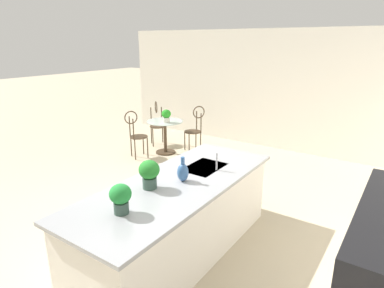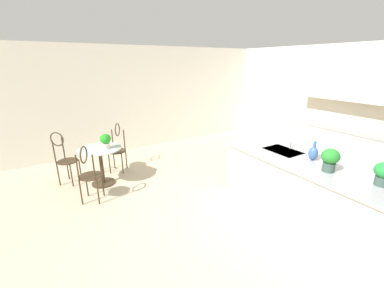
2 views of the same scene
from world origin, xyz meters
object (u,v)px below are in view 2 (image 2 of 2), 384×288
(potted_plant_counter_near, at_px, (330,158))
(potted_plant_counter_far, at_px, (384,173))
(chair_near_window, at_px, (88,171))
(potted_plant_on_table, at_px, (106,140))
(vase_on_counter, at_px, (313,153))
(chair_by_island, at_px, (117,145))
(chair_toward_desk, at_px, (64,156))
(bistro_table, at_px, (101,163))

(potted_plant_counter_near, distance_m, potted_plant_counter_far, 0.57)
(chair_near_window, relative_size, potted_plant_on_table, 3.68)
(potted_plant_counter_near, bearing_deg, chair_near_window, -133.54)
(vase_on_counter, bearing_deg, chair_near_window, -127.31)
(chair_near_window, distance_m, vase_on_counter, 3.54)
(potted_plant_on_table, relative_size, potted_plant_counter_far, 0.99)
(chair_near_window, relative_size, vase_on_counter, 3.62)
(chair_by_island, bearing_deg, vase_on_counter, 31.93)
(chair_toward_desk, bearing_deg, vase_on_counter, 44.29)
(bistro_table, bearing_deg, potted_plant_counter_far, 33.89)
(chair_near_window, xyz_separation_m, chair_by_island, (-1.10, 0.78, 0.00))
(potted_plant_counter_near, bearing_deg, chair_toward_desk, -140.49)
(potted_plant_on_table, bearing_deg, bistro_table, -126.28)
(chair_toward_desk, relative_size, potted_plant_counter_far, 3.64)
(potted_plant_counter_far, bearing_deg, bistro_table, -146.11)
(chair_by_island, distance_m, chair_toward_desk, 1.06)
(chair_toward_desk, xyz_separation_m, potted_plant_counter_far, (4.04, 3.02, 0.51))
(bistro_table, height_order, potted_plant_counter_far, potted_plant_counter_far)
(chair_toward_desk, xyz_separation_m, potted_plant_counter_near, (3.49, 2.88, 0.53))
(chair_near_window, bearing_deg, chair_by_island, 144.42)
(chair_by_island, bearing_deg, potted_plant_on_table, -30.99)
(potted_plant_on_table, bearing_deg, vase_on_counter, 41.84)
(chair_near_window, height_order, chair_toward_desk, same)
(bistro_table, height_order, potted_plant_on_table, potted_plant_on_table)
(bistro_table, height_order, chair_by_island, chair_by_island)
(chair_by_island, xyz_separation_m, vase_on_counter, (3.22, 2.01, 0.46))
(bistro_table, relative_size, potted_plant_counter_near, 2.54)
(chair_by_island, distance_m, potted_plant_on_table, 0.76)
(potted_plant_counter_near, xyz_separation_m, potted_plant_counter_far, (0.55, 0.14, -0.02))
(chair_near_window, relative_size, chair_by_island, 1.00)
(chair_by_island, relative_size, potted_plant_counter_near, 3.31)
(vase_on_counter, bearing_deg, chair_by_island, -148.07)
(vase_on_counter, bearing_deg, potted_plant_on_table, -138.16)
(potted_plant_counter_far, distance_m, vase_on_counter, 0.90)
(chair_toward_desk, bearing_deg, chair_by_island, 94.57)
(chair_near_window, xyz_separation_m, potted_plant_counter_far, (3.03, 2.75, 0.51))
(chair_by_island, height_order, vase_on_counter, vase_on_counter)
(chair_near_window, bearing_deg, potted_plant_counter_far, 42.25)
(potted_plant_on_table, xyz_separation_m, vase_on_counter, (2.64, 2.36, 0.13))
(chair_toward_desk, height_order, potted_plant_counter_far, potted_plant_counter_far)
(bistro_table, height_order, chair_toward_desk, chair_toward_desk)
(chair_by_island, xyz_separation_m, potted_plant_on_table, (0.59, -0.35, 0.33))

